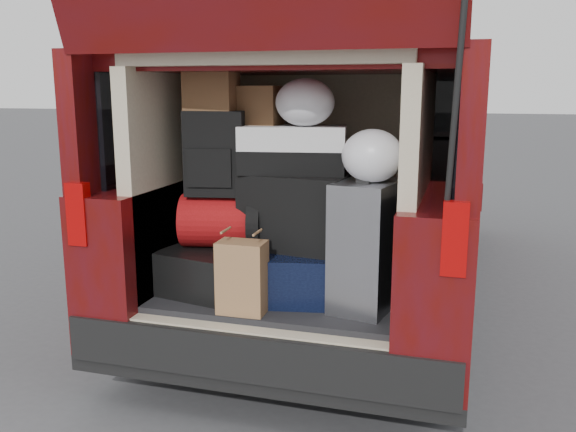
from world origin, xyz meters
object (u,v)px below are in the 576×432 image
at_px(black_soft_case, 297,211).
at_px(backpack, 216,153).
at_px(navy_hardshell, 291,271).
at_px(silver_roller, 368,245).
at_px(kraft_bag, 242,277).
at_px(black_hardshell, 216,266).
at_px(red_duffel, 223,221).
at_px(twotone_duffel, 293,150).

xyz_separation_m(black_soft_case, backpack, (-0.42, -0.04, 0.29)).
bearing_deg(black_soft_case, navy_hardshell, -145.77).
distance_m(navy_hardshell, black_soft_case, 0.32).
height_order(silver_roller, kraft_bag, silver_roller).
bearing_deg(black_soft_case, kraft_bag, -107.75).
bearing_deg(black_soft_case, silver_roller, -6.09).
height_order(black_hardshell, red_duffel, red_duffel).
distance_m(navy_hardshell, kraft_bag, 0.37).
distance_m(navy_hardshell, red_duffel, 0.44).
bearing_deg(red_duffel, navy_hardshell, -7.88).
relative_size(navy_hardshell, red_duffel, 1.30).
bearing_deg(red_duffel, black_hardshell, 166.99).
distance_m(navy_hardshell, twotone_duffel, 0.63).
bearing_deg(twotone_duffel, kraft_bag, -119.11).
relative_size(black_hardshell, kraft_bag, 1.64).
height_order(black_soft_case, twotone_duffel, twotone_duffel).
bearing_deg(silver_roller, black_soft_case, 177.01).
xyz_separation_m(navy_hardshell, black_soft_case, (0.03, 0.01, 0.31)).
bearing_deg(red_duffel, silver_roller, -15.69).
bearing_deg(navy_hardshell, backpack, 173.83).
relative_size(silver_roller, red_duffel, 1.45).
bearing_deg(kraft_bag, black_hardshell, 129.27).
xyz_separation_m(black_hardshell, red_duffel, (0.05, -0.00, 0.25)).
height_order(black_hardshell, black_soft_case, black_soft_case).
bearing_deg(backpack, black_hardshell, 135.22).
bearing_deg(twotone_duffel, black_soft_case, -58.42).
bearing_deg(backpack, twotone_duffel, 0.33).
bearing_deg(navy_hardshell, kraft_bag, -123.70).
distance_m(black_hardshell, red_duffel, 0.26).
bearing_deg(red_duffel, kraft_bag, -65.83).
relative_size(silver_roller, kraft_bag, 1.79).
bearing_deg(black_hardshell, backpack, -22.14).
distance_m(black_hardshell, navy_hardshell, 0.41).
distance_m(navy_hardshell, silver_roller, 0.46).
xyz_separation_m(silver_roller, red_duffel, (-0.78, 0.06, 0.06)).
height_order(black_hardshell, backpack, backpack).
xyz_separation_m(silver_roller, twotone_duffel, (-0.41, 0.13, 0.44)).
xyz_separation_m(navy_hardshell, red_duffel, (-0.37, -0.02, 0.25)).
height_order(black_hardshell, twotone_duffel, twotone_duffel).
xyz_separation_m(kraft_bag, black_soft_case, (0.17, 0.35, 0.26)).
height_order(navy_hardshell, silver_roller, silver_roller).
distance_m(black_soft_case, twotone_duffel, 0.32).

